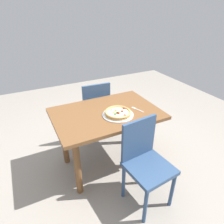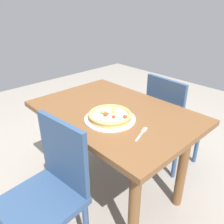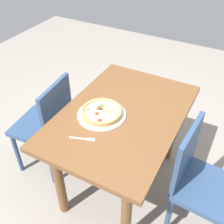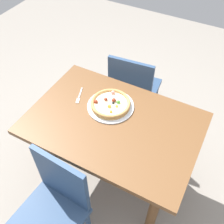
{
  "view_description": "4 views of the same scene",
  "coord_description": "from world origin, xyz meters",
  "px_view_note": "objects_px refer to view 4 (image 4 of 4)",
  "views": [
    {
      "loc": [
        -0.82,
        -1.77,
        1.82
      ],
      "look_at": [
        0.04,
        -0.06,
        0.77
      ],
      "focal_mm": 32.22,
      "sensor_mm": 36.0,
      "label": 1
    },
    {
      "loc": [
        1.05,
        -1.01,
        1.46
      ],
      "look_at": [
        0.04,
        -0.06,
        0.77
      ],
      "focal_mm": 36.64,
      "sensor_mm": 36.0,
      "label": 2
    },
    {
      "loc": [
        1.32,
        0.63,
        1.94
      ],
      "look_at": [
        0.04,
        -0.06,
        0.77
      ],
      "focal_mm": 43.55,
      "sensor_mm": 36.0,
      "label": 3
    },
    {
      "loc": [
        -0.53,
        1.02,
        2.12
      ],
      "look_at": [
        0.04,
        -0.06,
        0.77
      ],
      "focal_mm": 42.13,
      "sensor_mm": 36.0,
      "label": 4
    }
  ],
  "objects_px": {
    "pizza": "(111,104)",
    "chair_near": "(133,90)",
    "dining_table": "(113,133)",
    "plate": "(111,106)",
    "chair_far": "(54,208)",
    "fork": "(79,97)"
  },
  "relations": [
    {
      "from": "fork",
      "to": "dining_table",
      "type": "bearing_deg",
      "value": 54.92
    },
    {
      "from": "dining_table",
      "to": "chair_far",
      "type": "relative_size",
      "value": 1.32
    },
    {
      "from": "dining_table",
      "to": "pizza",
      "type": "xyz_separation_m",
      "value": [
        0.08,
        -0.12,
        0.16
      ]
    },
    {
      "from": "chair_far",
      "to": "fork",
      "type": "relative_size",
      "value": 5.53
    },
    {
      "from": "chair_near",
      "to": "chair_far",
      "type": "height_order",
      "value": "same"
    },
    {
      "from": "chair_near",
      "to": "fork",
      "type": "relative_size",
      "value": 5.53
    },
    {
      "from": "dining_table",
      "to": "chair_far",
      "type": "distance_m",
      "value": 0.63
    },
    {
      "from": "chair_near",
      "to": "pizza",
      "type": "distance_m",
      "value": 0.57
    },
    {
      "from": "fork",
      "to": "plate",
      "type": "bearing_deg",
      "value": 75.43
    },
    {
      "from": "pizza",
      "to": "fork",
      "type": "relative_size",
      "value": 1.76
    },
    {
      "from": "chair_near",
      "to": "pizza",
      "type": "height_order",
      "value": "chair_near"
    },
    {
      "from": "chair_near",
      "to": "fork",
      "type": "xyz_separation_m",
      "value": [
        0.22,
        0.52,
        0.26
      ]
    },
    {
      "from": "dining_table",
      "to": "plate",
      "type": "height_order",
      "value": "plate"
    },
    {
      "from": "chair_far",
      "to": "fork",
      "type": "bearing_deg",
      "value": -67.25
    },
    {
      "from": "chair_far",
      "to": "pizza",
      "type": "height_order",
      "value": "chair_far"
    },
    {
      "from": "chair_far",
      "to": "fork",
      "type": "height_order",
      "value": "chair_far"
    },
    {
      "from": "pizza",
      "to": "chair_near",
      "type": "bearing_deg",
      "value": -86.02
    },
    {
      "from": "pizza",
      "to": "fork",
      "type": "bearing_deg",
      "value": 5.09
    },
    {
      "from": "plate",
      "to": "chair_far",
      "type": "bearing_deg",
      "value": 88.91
    },
    {
      "from": "plate",
      "to": "fork",
      "type": "distance_m",
      "value": 0.26
    },
    {
      "from": "dining_table",
      "to": "pizza",
      "type": "height_order",
      "value": "pizza"
    },
    {
      "from": "fork",
      "to": "chair_near",
      "type": "bearing_deg",
      "value": 137.58
    }
  ]
}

